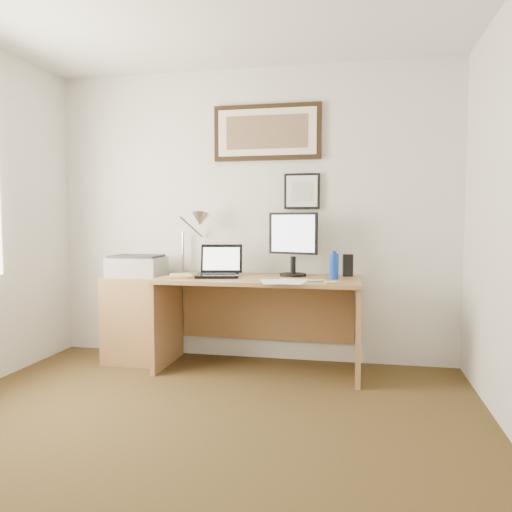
% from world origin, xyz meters
% --- Properties ---
extents(floor, '(4.00, 4.00, 0.00)m').
position_xyz_m(floor, '(0.00, 0.00, 0.00)').
color(floor, '#423017').
rests_on(floor, ground).
extents(wall_back, '(3.50, 0.02, 2.50)m').
position_xyz_m(wall_back, '(0.00, 2.00, 1.25)').
color(wall_back, silver).
rests_on(wall_back, ground).
extents(side_cabinet, '(0.50, 0.40, 0.73)m').
position_xyz_m(side_cabinet, '(-0.92, 1.68, 0.36)').
color(side_cabinet, olive).
rests_on(side_cabinet, floor).
extents(water_bottle, '(0.07, 0.07, 0.20)m').
position_xyz_m(water_bottle, '(0.74, 1.65, 0.85)').
color(water_bottle, '#0D34B5').
rests_on(water_bottle, desk).
extents(bottle_cap, '(0.04, 0.04, 0.02)m').
position_xyz_m(bottle_cap, '(0.74, 1.65, 0.96)').
color(bottle_cap, '#0D34B5').
rests_on(bottle_cap, water_bottle).
extents(speaker, '(0.09, 0.08, 0.18)m').
position_xyz_m(speaker, '(0.84, 1.87, 0.84)').
color(speaker, black).
rests_on(speaker, desk).
extents(paper_sheet_a, '(0.28, 0.34, 0.00)m').
position_xyz_m(paper_sheet_a, '(0.32, 1.39, 0.75)').
color(paper_sheet_a, white).
rests_on(paper_sheet_a, desk).
extents(paper_sheet_b, '(0.27, 0.35, 0.00)m').
position_xyz_m(paper_sheet_b, '(0.43, 1.41, 0.75)').
color(paper_sheet_b, white).
rests_on(paper_sheet_b, desk).
extents(sticky_pad, '(0.10, 0.10, 0.01)m').
position_xyz_m(sticky_pad, '(0.73, 1.40, 0.76)').
color(sticky_pad, '#DFDE69').
rests_on(sticky_pad, desk).
extents(marker_pen, '(0.14, 0.06, 0.02)m').
position_xyz_m(marker_pen, '(0.61, 1.45, 0.76)').
color(marker_pen, white).
rests_on(marker_pen, desk).
extents(book, '(0.25, 0.29, 0.02)m').
position_xyz_m(book, '(-0.56, 1.52, 0.76)').
color(book, tan).
rests_on(book, desk).
extents(desk, '(1.60, 0.70, 0.75)m').
position_xyz_m(desk, '(0.15, 1.72, 0.51)').
color(desk, olive).
rests_on(desk, floor).
extents(laptop, '(0.38, 0.36, 0.26)m').
position_xyz_m(laptop, '(-0.19, 1.64, 0.81)').
color(laptop, black).
rests_on(laptop, desk).
extents(lcd_monitor, '(0.41, 0.22, 0.52)m').
position_xyz_m(lcd_monitor, '(0.40, 1.80, 1.04)').
color(lcd_monitor, black).
rests_on(lcd_monitor, desk).
extents(printer, '(0.44, 0.34, 0.18)m').
position_xyz_m(printer, '(-0.93, 1.71, 0.82)').
color(printer, '#9E9EA0').
rests_on(printer, side_cabinet).
extents(desk_lamp, '(0.29, 0.27, 0.53)m').
position_xyz_m(desk_lamp, '(-0.41, 1.81, 1.19)').
color(desk_lamp, silver).
rests_on(desk_lamp, desk).
extents(picture_large, '(0.92, 0.04, 0.47)m').
position_xyz_m(picture_large, '(0.15, 1.97, 1.95)').
color(picture_large, black).
rests_on(picture_large, wall_back).
extents(picture_small, '(0.30, 0.03, 0.30)m').
position_xyz_m(picture_small, '(0.45, 1.97, 1.45)').
color(picture_small, black).
rests_on(picture_small, wall_back).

